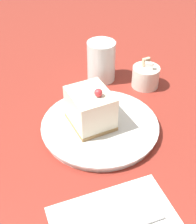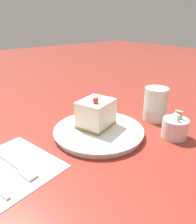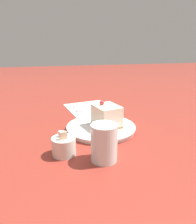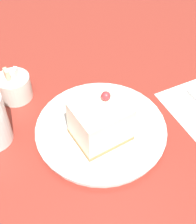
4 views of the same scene
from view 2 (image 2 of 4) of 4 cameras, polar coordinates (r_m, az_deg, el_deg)
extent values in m
plane|color=maroon|center=(0.64, 0.93, -4.90)|extent=(4.00, 4.00, 0.00)
cylinder|color=silver|center=(0.62, 0.16, -5.11)|extent=(0.24, 0.24, 0.02)
cylinder|color=silver|center=(0.61, 0.16, -4.58)|extent=(0.25, 0.25, 0.00)
cube|color=#AD8451|center=(0.63, -0.53, -3.28)|extent=(0.12, 0.11, 0.01)
cube|color=white|center=(0.61, -0.55, -0.04)|extent=(0.11, 0.11, 0.07)
sphere|color=red|center=(0.58, -0.65, 3.11)|extent=(0.02, 0.02, 0.02)
cube|color=white|center=(0.52, -24.02, -14.06)|extent=(0.26, 0.24, 0.00)
cube|color=silver|center=(0.55, -22.41, -11.43)|extent=(0.03, 0.11, 0.00)
cube|color=silver|center=(0.49, -17.91, -15.06)|extent=(0.03, 0.05, 0.00)
cylinder|color=silver|center=(0.63, 19.41, -4.00)|extent=(0.07, 0.07, 0.05)
cube|color=#D8B28C|center=(0.62, 20.28, -0.76)|extent=(0.01, 0.02, 0.02)
cube|color=white|center=(0.61, 19.75, -1.41)|extent=(0.02, 0.02, 0.02)
cylinder|color=silver|center=(0.71, 14.77, 2.03)|extent=(0.07, 0.07, 0.11)
camera|label=1|loc=(0.55, -64.54, 27.59)|focal=50.00mm
camera|label=3|loc=(1.10, 39.72, 19.42)|focal=35.00mm
camera|label=4|loc=(0.92, -11.68, 33.78)|focal=50.00mm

